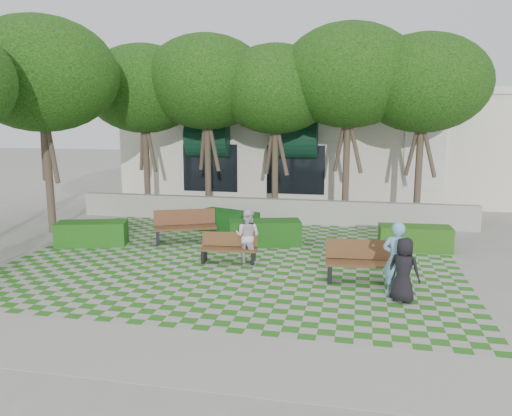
% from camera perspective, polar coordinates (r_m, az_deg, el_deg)
% --- Properties ---
extents(ground, '(90.00, 90.00, 0.00)m').
position_cam_1_polar(ground, '(13.08, -3.52, -7.12)').
color(ground, gray).
rests_on(ground, ground).
extents(lawn, '(12.00, 12.00, 0.00)m').
position_cam_1_polar(lawn, '(14.01, -2.43, -5.90)').
color(lawn, '#2B721E').
rests_on(lawn, ground).
extents(sidewalk_south, '(16.00, 2.00, 0.01)m').
position_cam_1_polar(sidewalk_south, '(8.95, -11.80, -15.83)').
color(sidewalk_south, '#9E9B93').
rests_on(sidewalk_south, ground).
extents(sidewalk_west, '(2.00, 12.00, 0.01)m').
position_cam_1_polar(sidewalk_west, '(17.21, -26.42, -3.92)').
color(sidewalk_west, '#9E9B93').
rests_on(sidewalk_west, ground).
extents(retaining_wall, '(15.00, 0.36, 0.90)m').
position_cam_1_polar(retaining_wall, '(18.85, 1.44, -0.28)').
color(retaining_wall, '#9E9B93').
rests_on(retaining_wall, ground).
extents(bench_east, '(1.92, 0.77, 0.99)m').
position_cam_1_polar(bench_east, '(12.36, 12.35, -6.09)').
color(bench_east, '#53341C').
rests_on(bench_east, ground).
extents(bench_mid, '(1.57, 0.65, 0.81)m').
position_cam_1_polar(bench_mid, '(13.69, -3.11, -4.63)').
color(bench_mid, brown).
rests_on(bench_mid, ground).
extents(bench_west, '(2.04, 1.36, 1.02)m').
position_cam_1_polar(bench_west, '(15.99, -8.09, -2.15)').
color(bench_west, '#57331E').
rests_on(bench_west, ground).
extents(hedge_east, '(2.13, 0.95, 0.73)m').
position_cam_1_polar(hedge_east, '(15.65, 17.69, -3.30)').
color(hedge_east, '#235215').
rests_on(hedge_east, ground).
extents(hedge_midright, '(2.36, 1.45, 0.77)m').
position_cam_1_polar(hedge_midright, '(15.50, 1.01, -2.85)').
color(hedge_midright, '#174813').
rests_on(hedge_midright, ground).
extents(hedge_midleft, '(2.24, 1.53, 0.73)m').
position_cam_1_polar(hedge_midleft, '(17.28, -3.16, -1.56)').
color(hedge_midleft, '#124516').
rests_on(hedge_midleft, ground).
extents(hedge_west, '(2.26, 1.40, 0.74)m').
position_cam_1_polar(hedge_west, '(16.30, -18.24, -2.78)').
color(hedge_west, '#1B5215').
rests_on(hedge_west, ground).
extents(person_blue, '(0.69, 0.52, 1.71)m').
position_cam_1_polar(person_blue, '(11.38, 15.77, -5.70)').
color(person_blue, '#79B4DD').
rests_on(person_blue, ground).
extents(person_dark, '(0.82, 0.70, 1.42)m').
position_cam_1_polar(person_dark, '(11.19, 16.53, -6.79)').
color(person_dark, black).
rests_on(person_dark, ground).
extents(person_white, '(0.81, 0.68, 1.48)m').
position_cam_1_polar(person_white, '(13.61, -0.98, -3.19)').
color(person_white, white).
rests_on(person_white, ground).
extents(tree_row, '(17.70, 13.40, 7.41)m').
position_cam_1_polar(tree_row, '(18.76, -4.41, 14.15)').
color(tree_row, '#47382B').
rests_on(tree_row, ground).
extents(building, '(18.00, 8.92, 5.15)m').
position_cam_1_polar(building, '(26.26, 6.62, 7.21)').
color(building, silver).
rests_on(building, ground).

